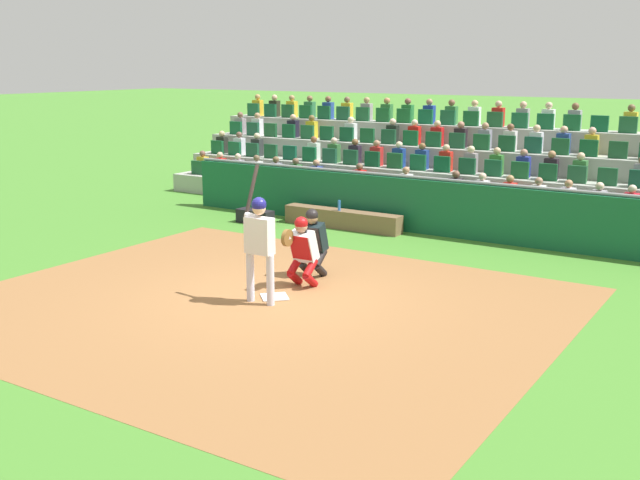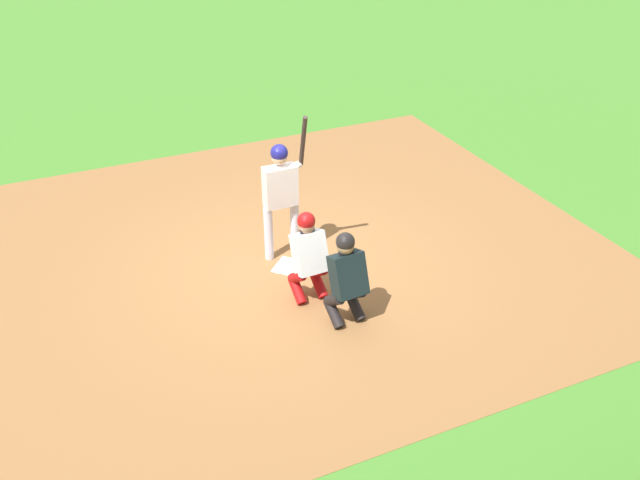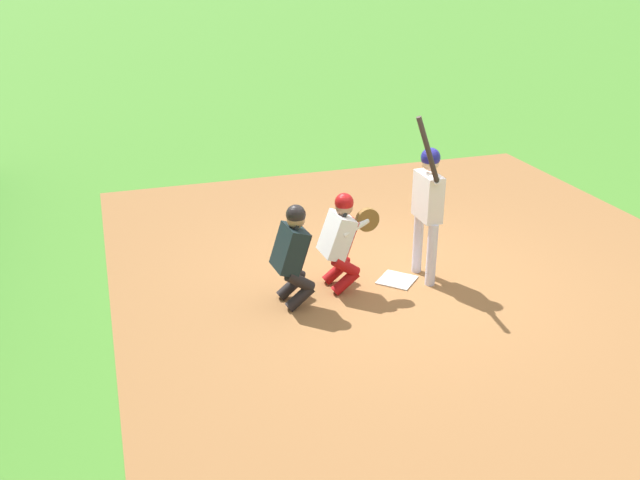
{
  "view_description": "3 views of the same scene",
  "coord_description": "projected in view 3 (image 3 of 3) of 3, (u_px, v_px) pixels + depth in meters",
  "views": [
    {
      "loc": [
        -7.26,
        9.96,
        3.89
      ],
      "look_at": [
        -0.2,
        -1.13,
        0.81
      ],
      "focal_mm": 42.53,
      "sensor_mm": 36.0,
      "label": 1
    },
    {
      "loc": [
        -3.14,
        -7.95,
        5.55
      ],
      "look_at": [
        0.1,
        -0.81,
        0.88
      ],
      "focal_mm": 39.26,
      "sensor_mm": 36.0,
      "label": 2
    },
    {
      "loc": [
        7.46,
        -3.48,
        4.11
      ],
      "look_at": [
        0.38,
        -1.19,
        0.9
      ],
      "focal_mm": 38.81,
      "sensor_mm": 36.0,
      "label": 3
    }
  ],
  "objects": [
    {
      "name": "batter_at_plate",
      "position": [
        428.0,
        199.0,
        8.76
      ],
      "size": [
        0.61,
        0.48,
        2.26
      ],
      "color": "silver",
      "rests_on": "ground_plane"
    },
    {
      "name": "infield_dirt_patch",
      "position": [
        431.0,
        276.0,
        9.27
      ],
      "size": [
        9.66,
        8.33,
        0.01
      ],
      "primitive_type": "cube",
      "rotation": [
        0.0,
        0.0,
        -0.0
      ],
      "color": "#8F6037",
      "rests_on": "ground_plane"
    },
    {
      "name": "home_plate_marker",
      "position": [
        397.0,
        280.0,
        9.12
      ],
      "size": [
        0.62,
        0.62,
        0.02
      ],
      "primitive_type": "cube",
      "rotation": [
        0.0,
        0.0,
        0.79
      ],
      "color": "white",
      "rests_on": "infield_dirt_patch"
    },
    {
      "name": "home_plate_umpire",
      "position": [
        293.0,
        251.0,
        8.29
      ],
      "size": [
        0.49,
        0.49,
        1.31
      ],
      "color": "black",
      "rests_on": "ground_plane"
    },
    {
      "name": "ground_plane",
      "position": [
        397.0,
        281.0,
        9.13
      ],
      "size": [
        160.0,
        160.0,
        0.0
      ],
      "primitive_type": "plane",
      "color": "#43802B"
    },
    {
      "name": "catcher_crouching",
      "position": [
        342.0,
        236.0,
        8.67
      ],
      "size": [
        0.48,
        0.73,
        1.3
      ],
      "color": "#A81011",
      "rests_on": "ground_plane"
    }
  ]
}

